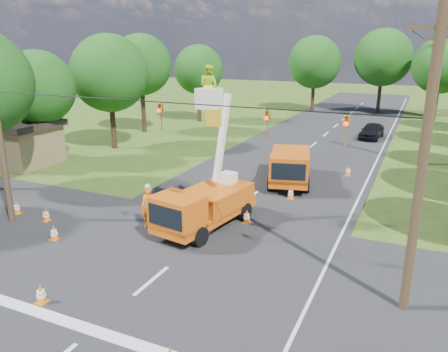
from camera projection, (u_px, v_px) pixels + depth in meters
The scene contains 29 objects.
ground at pixel (298, 158), 33.42m from camera, with size 140.00×140.00×0.00m, color #314E17.
road_main at pixel (298, 158), 33.42m from camera, with size 12.00×100.00×0.06m, color black.
road_cross at pixel (179, 258), 17.76m from camera, with size 56.00×10.00×0.07m, color black.
stop_bar at pixel (93, 332), 13.23m from camera, with size 9.00×0.45×0.02m, color silver.
edge_line at pixel (374, 166), 31.19m from camera, with size 0.12×90.00×0.02m, color silver.
bucket_truck at pixel (204, 196), 20.23m from camera, with size 3.07×6.00×7.52m.
second_truck at pixel (290, 165), 27.00m from camera, with size 3.65×6.37×2.25m.
ground_worker at pixel (149, 208), 20.42m from camera, with size 0.75×0.49×2.05m, color #DA5612.
distant_car at pixel (372, 131), 40.19m from camera, with size 1.71×4.25×1.45m, color black.
traffic_cone_0 at pixel (41, 294), 14.57m from camera, with size 0.38×0.38×0.71m.
traffic_cone_2 at pixel (247, 216), 21.14m from camera, with size 0.38×0.38×0.71m.
traffic_cone_3 at pixel (291, 193), 24.48m from camera, with size 0.38×0.38×0.71m.
traffic_cone_4 at pixel (54, 233), 19.31m from camera, with size 0.38×0.38×0.71m.
traffic_cone_5 at pixel (46, 215), 21.37m from camera, with size 0.38×0.38×0.71m.
traffic_cone_6 at pixel (17, 208), 22.29m from camera, with size 0.38×0.38×0.71m.
traffic_cone_7 at pixel (348, 171), 28.79m from camera, with size 0.38×0.38×0.71m.
traffic_cone_8 at pixel (202, 186), 25.63m from camera, with size 0.38×0.38×0.71m.
pole_right_near at pixel (423, 159), 12.89m from camera, with size 1.80×0.30×10.00m.
pole_right_mid at pixel (428, 93), 30.30m from camera, with size 1.80×0.30×10.00m.
pole_right_far at pixel (430, 75), 47.71m from camera, with size 1.80×0.30×10.00m.
signal_span at pixel (230, 119), 15.17m from camera, with size 18.00×0.29×1.07m.
shed at pixel (18, 142), 31.42m from camera, with size 5.50×4.50×3.15m.
tree_left_c at pixel (38, 88), 30.59m from camera, with size 5.20×5.20×8.06m.
tree_left_d at pixel (109, 73), 35.02m from camera, with size 6.20×6.20×9.24m.
tree_left_e at pixel (141, 65), 41.73m from camera, with size 5.80×5.80×9.41m.
tree_left_f at pixel (199, 70), 48.13m from camera, with size 5.40×5.40×8.40m.
tree_far_a at pixel (315, 62), 55.39m from camera, with size 6.60×6.60×9.50m.
tree_far_b at pixel (383, 58), 53.77m from camera, with size 7.00×7.00×10.32m.
tree_far_c at pixel (441, 66), 48.78m from camera, with size 6.20×6.20×9.18m.
Camera 1 is at (8.33, -11.81, 8.34)m, focal length 35.00 mm.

